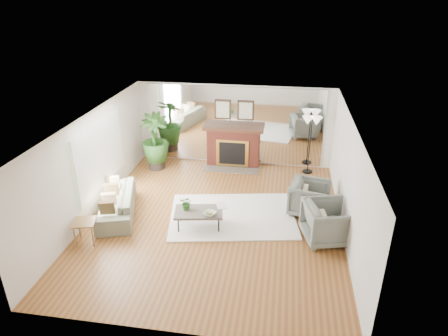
% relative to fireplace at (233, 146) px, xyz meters
% --- Properties ---
extents(ground, '(7.00, 7.00, 0.00)m').
position_rel_fireplace_xyz_m(ground, '(0.00, -3.26, -0.66)').
color(ground, brown).
rests_on(ground, ground).
extents(wall_left, '(0.02, 7.00, 2.50)m').
position_rel_fireplace_xyz_m(wall_left, '(-2.99, -3.26, 0.59)').
color(wall_left, silver).
rests_on(wall_left, ground).
extents(wall_right, '(0.02, 7.00, 2.50)m').
position_rel_fireplace_xyz_m(wall_right, '(2.99, -3.26, 0.59)').
color(wall_right, silver).
rests_on(wall_right, ground).
extents(wall_back, '(6.00, 0.02, 2.50)m').
position_rel_fireplace_xyz_m(wall_back, '(0.00, 0.23, 0.59)').
color(wall_back, silver).
rests_on(wall_back, ground).
extents(mirror_panel, '(5.40, 0.04, 2.40)m').
position_rel_fireplace_xyz_m(mirror_panel, '(0.00, 0.21, 0.59)').
color(mirror_panel, silver).
rests_on(mirror_panel, wall_back).
extents(window_panel, '(0.04, 2.40, 1.50)m').
position_rel_fireplace_xyz_m(window_panel, '(-2.96, -2.86, 0.69)').
color(window_panel, '#B2E09E').
rests_on(window_panel, wall_left).
extents(fireplace, '(1.85, 0.83, 2.05)m').
position_rel_fireplace_xyz_m(fireplace, '(0.00, 0.00, 0.00)').
color(fireplace, maroon).
rests_on(fireplace, ground).
extents(area_rug, '(3.37, 2.67, 0.03)m').
position_rel_fireplace_xyz_m(area_rug, '(0.40, -3.03, -0.64)').
color(area_rug, white).
rests_on(area_rug, ground).
extents(coffee_table, '(1.20, 0.82, 0.44)m').
position_rel_fireplace_xyz_m(coffee_table, '(-0.31, -3.64, -0.25)').
color(coffee_table, '#675C51').
rests_on(coffee_table, ground).
extents(sofa, '(1.41, 2.26, 0.62)m').
position_rel_fireplace_xyz_m(sofa, '(-2.45, -3.35, -0.35)').
color(sofa, gray).
rests_on(sofa, ground).
extents(armchair_back, '(1.10, 1.08, 0.84)m').
position_rel_fireplace_xyz_m(armchair_back, '(2.25, -2.57, -0.24)').
color(armchair_back, slate).
rests_on(armchair_back, ground).
extents(armchair_front, '(1.20, 1.18, 0.91)m').
position_rel_fireplace_xyz_m(armchair_front, '(2.60, -3.69, -0.21)').
color(armchair_front, slate).
rests_on(armchair_front, ground).
extents(side_table, '(0.56, 0.56, 0.53)m').
position_rel_fireplace_xyz_m(side_table, '(-2.64, -4.60, -0.21)').
color(side_table, olive).
rests_on(side_table, ground).
extents(potted_ficus, '(1.01, 1.01, 1.75)m').
position_rel_fireplace_xyz_m(potted_ficus, '(-2.30, -0.59, 0.27)').
color(potted_ficus, black).
rests_on(potted_ficus, ground).
extents(floor_lamp, '(0.57, 0.32, 1.75)m').
position_rel_fireplace_xyz_m(floor_lamp, '(2.31, -0.16, 0.84)').
color(floor_lamp, black).
rests_on(floor_lamp, ground).
extents(tabletop_plant, '(0.36, 0.34, 0.33)m').
position_rel_fireplace_xyz_m(tabletop_plant, '(-0.59, -3.61, -0.05)').
color(tabletop_plant, '#316224').
rests_on(tabletop_plant, coffee_table).
extents(fruit_bowl, '(0.36, 0.36, 0.07)m').
position_rel_fireplace_xyz_m(fruit_bowl, '(-0.03, -3.77, -0.18)').
color(fruit_bowl, olive).
rests_on(fruit_bowl, coffee_table).
extents(book, '(0.33, 0.38, 0.02)m').
position_rel_fireplace_xyz_m(book, '(0.07, -3.38, -0.20)').
color(book, olive).
rests_on(book, coffee_table).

